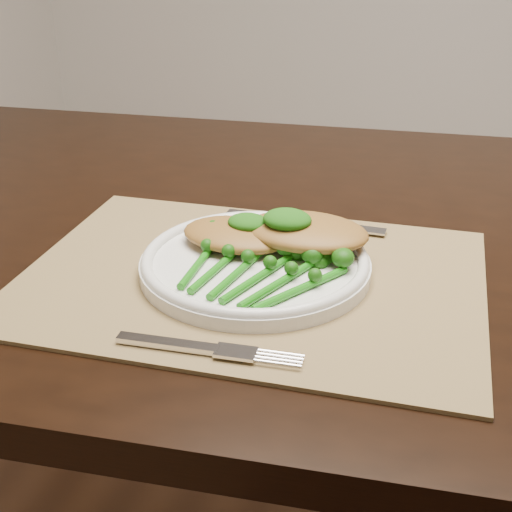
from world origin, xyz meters
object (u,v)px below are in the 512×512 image
(chicken_fillet_left, at_px, (237,235))
(placemat, at_px, (252,278))
(dinner_plate, at_px, (255,263))
(broccolini_bundle, at_px, (249,274))
(dining_table, at_px, (350,451))

(chicken_fillet_left, bearing_deg, placemat, -50.11)
(dinner_plate, bearing_deg, placemat, -92.08)
(chicken_fillet_left, distance_m, broccolini_bundle, 0.08)
(placemat, xyz_separation_m, broccolini_bundle, (0.01, -0.03, 0.02))
(dinner_plate, xyz_separation_m, broccolini_bundle, (0.01, -0.04, 0.01))
(dining_table, distance_m, chicken_fillet_left, 0.45)
(dining_table, height_order, placemat, placemat)
(chicken_fillet_left, relative_size, broccolini_bundle, 0.67)
(placemat, distance_m, chicken_fillet_left, 0.06)
(dinner_plate, xyz_separation_m, chicken_fillet_left, (-0.03, 0.03, 0.02))
(dining_table, xyz_separation_m, broccolini_bundle, (-0.09, -0.21, 0.40))
(placemat, relative_size, broccolini_bundle, 2.61)
(dining_table, xyz_separation_m, placemat, (-0.09, -0.18, 0.38))
(dinner_plate, height_order, chicken_fillet_left, chicken_fillet_left)
(placemat, height_order, chicken_fillet_left, chicken_fillet_left)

